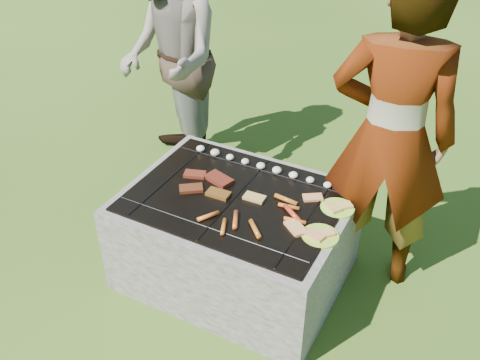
# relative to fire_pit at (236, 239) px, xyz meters

# --- Properties ---
(lawn) EXTENTS (60.00, 60.00, 0.00)m
(lawn) POSITION_rel_fire_pit_xyz_m (0.00, 0.00, -0.28)
(lawn) COLOR #274711
(lawn) RESTS_ON ground
(fire_pit) EXTENTS (1.30, 1.00, 0.62)m
(fire_pit) POSITION_rel_fire_pit_xyz_m (0.00, 0.00, 0.00)
(fire_pit) COLOR gray
(fire_pit) RESTS_ON ground
(mushrooms) EXTENTS (1.05, 0.06, 0.04)m
(mushrooms) POSITION_rel_fire_pit_xyz_m (0.01, 0.34, 0.35)
(mushrooms) COLOR #F0E3CC
(mushrooms) RESTS_ON fire_pit
(pork_slabs) EXTENTS (0.38, 0.30, 0.03)m
(pork_slabs) POSITION_rel_fire_pit_xyz_m (-0.20, 0.03, 0.34)
(pork_slabs) COLOR maroon
(pork_slabs) RESTS_ON fire_pit
(sausages) EXTENTS (0.55, 0.47, 0.03)m
(sausages) POSITION_rel_fire_pit_xyz_m (0.22, -0.11, 0.34)
(sausages) COLOR #CC6221
(sausages) RESTS_ON fire_pit
(bread_on_grate) EXTENTS (0.46, 0.43, 0.02)m
(bread_on_grate) POSITION_rel_fire_pit_xyz_m (0.31, 0.02, 0.34)
(bread_on_grate) COLOR tan
(bread_on_grate) RESTS_ON fire_pit
(plate_far) EXTENTS (0.22, 0.22, 0.03)m
(plate_far) POSITION_rel_fire_pit_xyz_m (0.56, 0.18, 0.33)
(plate_far) COLOR #D7FF3C
(plate_far) RESTS_ON fire_pit
(plate_near) EXTENTS (0.21, 0.21, 0.03)m
(plate_near) POSITION_rel_fire_pit_xyz_m (0.56, -0.10, 0.33)
(plate_near) COLOR #EEF33A
(plate_near) RESTS_ON fire_pit
(cook) EXTENTS (0.78, 0.59, 1.95)m
(cook) POSITION_rel_fire_pit_xyz_m (0.73, 0.45, 0.69)
(cook) COLOR #A09185
(cook) RESTS_ON ground
(bystander) EXTENTS (1.16, 1.17, 1.91)m
(bystander) POSITION_rel_fire_pit_xyz_m (-1.02, 0.86, 0.67)
(bystander) COLOR #9E9084
(bystander) RESTS_ON ground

